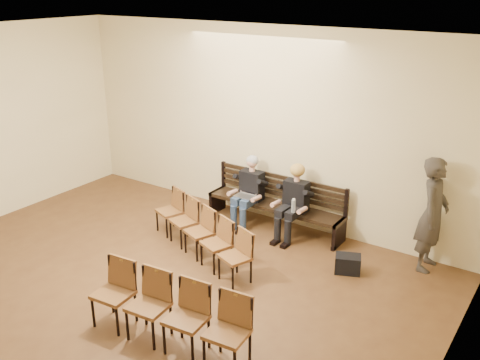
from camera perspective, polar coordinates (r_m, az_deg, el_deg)
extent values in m
plane|color=brown|center=(7.08, -21.00, -17.35)|extent=(10.00, 10.00, 0.00)
cube|color=beige|center=(9.62, 2.27, 5.91)|extent=(8.00, 0.02, 3.50)
cube|color=black|center=(9.60, 3.66, -3.83)|extent=(2.60, 0.90, 0.45)
cube|color=#B6B6BA|center=(9.48, 0.50, -1.81)|extent=(0.35, 0.29, 0.24)
cylinder|color=silver|center=(8.91, 5.69, -3.45)|extent=(0.09, 0.09, 0.25)
cube|color=black|center=(8.38, 11.41, -8.77)|extent=(0.45, 0.39, 0.28)
imported|color=#35312C|center=(8.47, 19.97, -2.64)|extent=(0.51, 0.76, 2.06)
cube|color=brown|center=(8.62, -4.36, -5.59)|extent=(2.41, 1.26, 0.79)
cube|color=brown|center=(6.67, -7.82, -13.88)|extent=(2.17, 0.67, 0.88)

